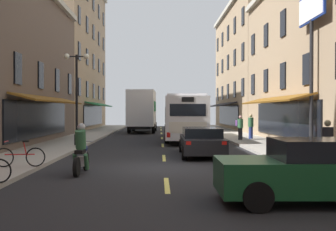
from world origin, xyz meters
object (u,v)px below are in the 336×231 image
Objects in this scene: bicycle_near at (20,156)px; street_lamp_twin at (77,94)px; pedestrian_near at (240,127)px; sedan_mid at (326,170)px; transit_bus at (183,117)px; box_truck at (143,111)px; motorcycle_rider at (81,152)px; pedestrian_far at (328,144)px; billboard_sign at (312,29)px; pedestrian_mid at (251,126)px; sedan_near at (201,141)px.

street_lamp_twin is (0.14, 9.03, 2.49)m from bicycle_near.
sedan_mid is at bearing 46.16° from pedestrian_near.
transit_bus is 1.41× the size of box_truck.
pedestrian_far is (8.06, -0.28, 0.26)m from motorcycle_rider.
sedan_mid is at bearing -108.88° from billboard_sign.
transit_bus is at bearing 66.01° from bicycle_near.
pedestrian_far is (-1.76, -6.14, -5.00)m from billboard_sign.
pedestrian_mid is at bearing 51.23° from bicycle_near.
sedan_mid is 19.04m from pedestrian_mid.
transit_bus reaches higher than pedestrian_far.
bicycle_near is at bearing -97.38° from box_truck.
motorcycle_rider is 1.21× the size of bicycle_near.
pedestrian_near is 1.28m from pedestrian_mid.
transit_bus is 15.98m from pedestrian_far.
pedestrian_mid reaches higher than sedan_mid.
street_lamp_twin is (-2.09, 9.66, 2.29)m from motorcycle_rider.
pedestrian_near reaches higher than motorcycle_rider.
sedan_mid is at bearing -30.67° from bicycle_near.
sedan_near is 2.77× the size of bicycle_near.
motorcycle_rider is at bearing -15.84° from bicycle_near.
sedan_near is 2.90× the size of pedestrian_far.
pedestrian_far is (-0.80, -14.72, -0.04)m from pedestrian_mid.
sedan_mid is at bearing -79.86° from box_truck.
pedestrian_near is (6.96, -11.83, -1.05)m from box_truck.
bicycle_near is at bearing 165.68° from pedestrian_mid.
sedan_mid is at bearing -79.25° from sedan_near.
billboard_sign is at bearing 71.12° from sedan_mid.
pedestrian_mid is (7.88, -10.94, -1.03)m from box_truck.
motorcycle_rider is 0.40× the size of street_lamp_twin.
billboard_sign is 21.78m from box_truck.
sedan_near is at bearing -88.75° from transit_bus.
pedestrian_mid is 14.74m from pedestrian_far.
box_truck is 3.83× the size of motorcycle_rider.
sedan_mid is (1.81, -9.56, 0.06)m from sedan_near.
pedestrian_near is (-1.88, 7.68, -4.99)m from billboard_sign.
motorcycle_rider is 1.22× the size of pedestrian_mid.
billboard_sign is 1.60× the size of sedan_near.
motorcycle_rider is at bearing -105.67° from transit_bus.
pedestrian_far reaches higher than sedan_near.
box_truck reaches higher than transit_bus.
motorcycle_rider is at bearing -131.22° from sedan_near.
motorcycle_rider is at bearing -33.53° from pedestrian_far.
transit_bus is 6.54× the size of bicycle_near.
street_lamp_twin is (-10.95, -4.77, 1.98)m from pedestrian_mid.
pedestrian_near is at bearing -121.02° from pedestrian_far.
pedestrian_near reaches higher than bicycle_near.
sedan_mid is at bearing -163.25° from pedestrian_mid.
pedestrian_far is at bearing -158.65° from pedestrian_mid.
pedestrian_mid is at bearing -54.23° from box_truck.
pedestrian_far is at bearing -2.01° from motorcycle_rider.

